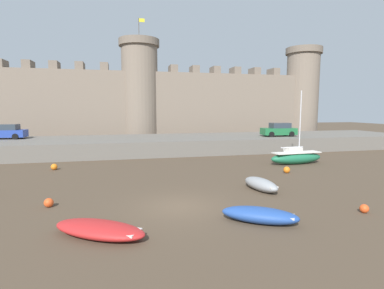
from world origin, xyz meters
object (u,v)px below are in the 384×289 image
Objects in this scene: rowboat_midflat_left at (99,229)px; mooring_buoy_mid_mud at (364,209)px; mooring_buoy_near_channel at (54,167)px; car_quay_east at (6,132)px; rowboat_midflat_right at (261,184)px; mooring_buoy_off_centre at (287,170)px; mooring_buoy_near_shore at (49,203)px; rowboat_near_channel_right at (260,215)px; sailboat_foreground_centre at (296,157)px; car_quay_west at (279,130)px.

rowboat_midflat_left reaches higher than mooring_buoy_mid_mud.
mooring_buoy_near_channel is 13.14m from car_quay_east.
car_quay_east reaches higher than rowboat_midflat_right.
mooring_buoy_near_shore is at bearing -164.20° from mooring_buoy_off_centre.
car_quay_east is at bearing 135.34° from rowboat_midflat_right.
mooring_buoy_off_centre is (4.21, 4.13, -0.15)m from rowboat_midflat_right.
rowboat_near_channel_right is 10.43m from mooring_buoy_near_shore.
rowboat_near_channel_right is 7.38× the size of mooring_buoy_near_shore.
rowboat_midflat_right is 5.88× the size of mooring_buoy_near_channel.
mooring_buoy_near_channel is 1.21× the size of mooring_buoy_mid_mud.
rowboat_midflat_right reaches higher than mooring_buoy_mid_mud.
sailboat_foreground_centre reaches higher than rowboat_midflat_left.
rowboat_near_channel_right is 8.16× the size of mooring_buoy_mid_mud.
car_quay_west is at bearing -7.27° from car_quay_east.
mooring_buoy_mid_mud is at bearing -57.25° from rowboat_midflat_right.
sailboat_foreground_centre reaches higher than mooring_buoy_mid_mud.
car_quay_west is at bearing 59.01° from rowboat_near_channel_right.
rowboat_midflat_left is 0.98× the size of car_quay_west.
sailboat_foreground_centre reaches higher than mooring_buoy_near_channel.
mooring_buoy_near_shore is (-18.93, -7.83, -0.40)m from sailboat_foreground_centre.
rowboat_near_channel_right is at bearing -51.79° from mooring_buoy_near_channel.
rowboat_near_channel_right is at bearing -179.90° from mooring_buoy_mid_mud.
mooring_buoy_mid_mud is at bearing 0.10° from rowboat_near_channel_right.
sailboat_foreground_centre is at bearing 71.78° from mooring_buoy_mid_mud.
rowboat_midflat_right is 0.72× the size of car_quay_east.
mooring_buoy_near_shore is (-14.92, 4.34, 0.02)m from mooring_buoy_mid_mud.
mooring_buoy_near_channel is at bearing -57.18° from car_quay_east.
mooring_buoy_off_centre is at bearing 53.50° from rowboat_near_channel_right.
sailboat_foreground_centre reaches higher than car_quay_west.
mooring_buoy_near_channel is 10.08m from mooring_buoy_near_shore.
rowboat_midflat_right reaches higher than mooring_buoy_off_centre.
sailboat_foreground_centre is (7.07, 7.41, 0.24)m from rowboat_midflat_right.
mooring_buoy_near_channel is 1.10× the size of mooring_buoy_near_shore.
mooring_buoy_mid_mud is 22.53m from car_quay_west.
sailboat_foreground_centre is (16.18, 12.08, 0.33)m from rowboat_midflat_left.
sailboat_foreground_centre reaches higher than mooring_buoy_near_shore.
car_quay_east is at bearing 172.73° from car_quay_west.
car_quay_east is at bearing 154.89° from sailboat_foreground_centre.
sailboat_foreground_centre is at bearing 36.74° from rowboat_midflat_left.
mooring_buoy_near_channel is at bearing 174.21° from sailboat_foreground_centre.
rowboat_midflat_right is at bearing -133.64° from sailboat_foreground_centre.
rowboat_midflat_right is at bearing -44.66° from car_quay_east.
mooring_buoy_near_shore is at bearing 155.34° from rowboat_near_channel_right.
mooring_buoy_mid_mud is (3.06, -4.76, -0.19)m from rowboat_midflat_right.
car_quay_west reaches higher than rowboat_midflat_right.
rowboat_near_channel_right is at bearing -120.99° from car_quay_west.
car_quay_west is at bearing 37.19° from mooring_buoy_near_shore.
rowboat_midflat_left is at bearing -132.69° from car_quay_west.
mooring_buoy_near_shore is at bearing -177.99° from rowboat_midflat_right.
mooring_buoy_near_channel is 18.62m from mooring_buoy_off_centre.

